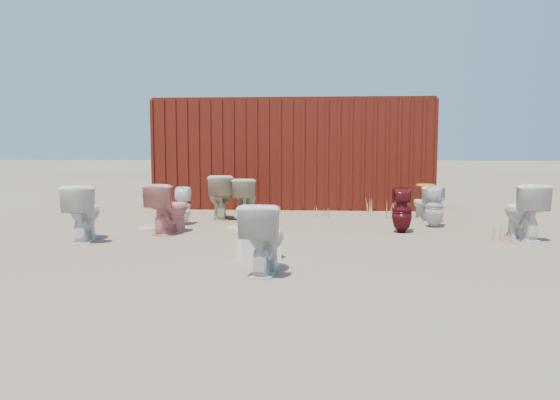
# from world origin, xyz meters

# --- Properties ---
(ground) EXTENTS (100.00, 100.00, 0.00)m
(ground) POSITION_xyz_m (0.00, 0.00, 0.00)
(ground) COLOR brown
(ground) RESTS_ON ground
(shipping_container) EXTENTS (6.00, 2.40, 2.40)m
(shipping_container) POSITION_xyz_m (0.00, 5.20, 1.20)
(shipping_container) COLOR #4E0E0D
(shipping_container) RESTS_ON ground
(toilet_front_a) EXTENTS (0.62, 0.88, 0.82)m
(toilet_front_a) POSITION_xyz_m (-2.79, -0.02, 0.41)
(toilet_front_a) COLOR white
(toilet_front_a) RESTS_ON ground
(toilet_front_pink) EXTENTS (0.67, 0.88, 0.79)m
(toilet_front_pink) POSITION_xyz_m (-1.75, 0.76, 0.39)
(toilet_front_pink) COLOR #E28882
(toilet_front_pink) RESTS_ON ground
(toilet_front_c) EXTENTS (0.49, 0.78, 0.76)m
(toilet_front_c) POSITION_xyz_m (0.00, -1.85, 0.38)
(toilet_front_c) COLOR silver
(toilet_front_c) RESTS_ON ground
(toilet_front_maroon) EXTENTS (0.34, 0.35, 0.71)m
(toilet_front_maroon) POSITION_xyz_m (1.89, 1.07, 0.35)
(toilet_front_maroon) COLOR #540E14
(toilet_front_maroon) RESTS_ON ground
(toilet_front_e) EXTENTS (0.53, 0.84, 0.82)m
(toilet_front_e) POSITION_xyz_m (3.58, 0.62, 0.41)
(toilet_front_e) COLOR white
(toilet_front_e) RESTS_ON ground
(toilet_back_a) EXTENTS (0.32, 0.33, 0.66)m
(toilet_back_a) POSITION_xyz_m (-1.78, 1.68, 0.33)
(toilet_back_a) COLOR white
(toilet_back_a) RESTS_ON ground
(toilet_back_beige_left) EXTENTS (0.63, 0.90, 0.83)m
(toilet_back_beige_left) POSITION_xyz_m (-1.27, 2.50, 0.42)
(toilet_back_beige_left) COLOR beige
(toilet_back_beige_left) RESTS_ON ground
(toilet_back_beige_right) EXTENTS (0.48, 0.78, 0.78)m
(toilet_back_beige_right) POSITION_xyz_m (-0.79, 2.49, 0.39)
(toilet_back_beige_right) COLOR #C2B18E
(toilet_back_beige_right) RESTS_ON ground
(toilet_back_yellowlid) EXTENTS (0.53, 0.71, 0.64)m
(toilet_back_yellowlid) POSITION_xyz_m (2.53, 2.53, 0.32)
(toilet_back_yellowlid) COLOR white
(toilet_back_yellowlid) RESTS_ON ground
(toilet_back_e) EXTENTS (0.41, 0.41, 0.70)m
(toilet_back_e) POSITION_xyz_m (2.52, 1.72, 0.35)
(toilet_back_e) COLOR silver
(toilet_back_e) RESTS_ON ground
(yellow_lid) EXTENTS (0.33, 0.41, 0.02)m
(yellow_lid) POSITION_xyz_m (2.53, 2.53, 0.66)
(yellow_lid) COLOR gold
(yellow_lid) RESTS_ON toilet_back_yellowlid
(loose_tank) EXTENTS (0.54, 0.40, 0.35)m
(loose_tank) POSITION_xyz_m (-0.13, -1.13, 0.17)
(loose_tank) COLOR white
(loose_tank) RESTS_ON ground
(loose_lid_near) EXTENTS (0.50, 0.58, 0.02)m
(loose_lid_near) POSITION_xyz_m (-0.74, 1.32, 0.01)
(loose_lid_near) COLOR beige
(loose_lid_near) RESTS_ON ground
(loose_lid_far) EXTENTS (0.45, 0.53, 0.02)m
(loose_lid_far) POSITION_xyz_m (-2.22, 1.16, 0.01)
(loose_lid_far) COLOR tan
(loose_lid_far) RESTS_ON ground
(weed_clump_a) EXTENTS (0.36, 0.36, 0.28)m
(weed_clump_a) POSITION_xyz_m (-2.34, 3.23, 0.14)
(weed_clump_a) COLOR olive
(weed_clump_a) RESTS_ON ground
(weed_clump_b) EXTENTS (0.32, 0.32, 0.24)m
(weed_clump_b) POSITION_xyz_m (0.65, 2.84, 0.12)
(weed_clump_b) COLOR olive
(weed_clump_b) RESTS_ON ground
(weed_clump_c) EXTENTS (0.36, 0.36, 0.32)m
(weed_clump_c) POSITION_xyz_m (2.03, 2.75, 0.16)
(weed_clump_c) COLOR olive
(weed_clump_c) RESTS_ON ground
(weed_clump_d) EXTENTS (0.30, 0.30, 0.24)m
(weed_clump_d) POSITION_xyz_m (-0.91, 3.18, 0.12)
(weed_clump_d) COLOR olive
(weed_clump_d) RESTS_ON ground
(weed_clump_e) EXTENTS (0.34, 0.34, 0.34)m
(weed_clump_e) POSITION_xyz_m (1.59, 3.50, 0.17)
(weed_clump_e) COLOR olive
(weed_clump_e) RESTS_ON ground
(weed_clump_f) EXTENTS (0.28, 0.28, 0.22)m
(weed_clump_f) POSITION_xyz_m (3.19, 0.37, 0.11)
(weed_clump_f) COLOR olive
(weed_clump_f) RESTS_ON ground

